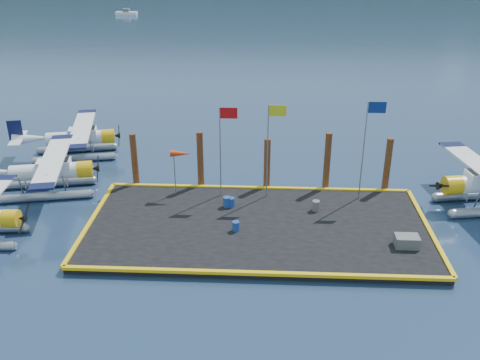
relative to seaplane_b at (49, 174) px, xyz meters
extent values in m
plane|color=navy|center=(14.09, -4.33, -1.45)|extent=(4000.00, 4000.00, 0.00)
cube|color=black|center=(14.09, -4.33, -1.25)|extent=(20.00, 10.00, 0.40)
cylinder|color=#DEA40C|center=(0.15, -6.21, 0.01)|extent=(0.94, 1.07, 1.03)
cube|color=black|center=(0.91, -6.17, 0.01)|extent=(0.15, 1.97, 1.00)
cube|color=#0A0F36|center=(-1.81, -2.49, 0.76)|extent=(1.37, 0.86, 0.12)
cylinder|color=#92969F|center=(-0.61, 0.97, -1.16)|extent=(6.08, 1.83, 0.59)
cylinder|color=#92969F|center=(-0.17, -1.14, -1.16)|extent=(6.08, 1.83, 0.59)
cylinder|color=white|center=(-0.20, -0.04, 0.17)|extent=(4.69, 1.99, 1.08)
cube|color=white|center=(0.38, 0.08, 0.51)|extent=(2.33, 1.50, 0.88)
cube|color=black|center=(0.67, 0.14, 0.71)|extent=(1.56, 1.29, 0.54)
cylinder|color=#DEA40C|center=(2.30, 0.48, 0.17)|extent=(1.19, 1.32, 1.14)
cube|color=black|center=(3.12, 0.65, 0.17)|extent=(0.51, 2.15, 1.10)
cube|color=white|center=(0.38, 0.08, 1.00)|extent=(3.25, 8.95, 0.12)
cube|color=#0A0F36|center=(-0.49, 4.21, 1.00)|extent=(1.62, 1.17, 0.13)
cube|color=#0A0F36|center=(1.25, -4.05, 1.00)|extent=(1.62, 1.17, 0.13)
cylinder|color=#92969F|center=(-0.75, 7.50, -1.17)|extent=(5.89, 1.82, 0.57)
cylinder|color=#92969F|center=(-0.31, 5.46, -1.17)|extent=(5.89, 1.82, 0.57)
cylinder|color=white|center=(-0.34, 6.52, 0.12)|extent=(4.55, 1.97, 1.05)
cube|color=white|center=(0.21, 6.64, 0.45)|extent=(2.27, 1.47, 0.86)
cube|color=black|center=(0.49, 6.70, 0.64)|extent=(1.52, 1.26, 0.52)
cylinder|color=#DEA40C|center=(2.08, 7.05, 0.12)|extent=(1.17, 1.28, 1.10)
cube|color=black|center=(2.87, 7.22, 0.12)|extent=(0.51, 2.08, 1.07)
cube|color=white|center=(0.21, 6.64, 0.93)|extent=(3.22, 8.68, 0.11)
cube|color=#0A0F36|center=(-0.66, 10.65, 0.93)|extent=(1.58, 1.14, 0.12)
cube|color=#0A0F36|center=(1.09, 2.64, 0.93)|extent=(1.58, 1.14, 0.12)
cube|color=#0A0F36|center=(-4.63, 5.59, 0.98)|extent=(1.05, 0.33, 1.62)
cube|color=white|center=(-4.53, 5.61, 0.36)|extent=(1.53, 3.35, 0.10)
cylinder|color=#DEA40C|center=(26.25, -1.05, 0.26)|extent=(1.23, 1.36, 1.21)
cube|color=black|center=(25.38, -1.19, 0.26)|extent=(0.45, 2.29, 1.17)
cube|color=#0A0F36|center=(27.55, 3.71, 1.15)|extent=(1.70, 1.18, 0.14)
cylinder|color=navy|center=(12.10, -2.14, -0.72)|extent=(0.47, 0.47, 0.66)
cylinder|color=#545559|center=(17.66, -2.35, -0.73)|extent=(0.46, 0.46, 0.65)
cylinder|color=navy|center=(12.84, -5.10, -0.76)|extent=(0.41, 0.41, 0.58)
cylinder|color=navy|center=(12.38, -2.10, -0.76)|extent=(0.42, 0.42, 0.60)
cube|color=#545559|center=(22.33, -6.34, -0.73)|extent=(1.30, 0.87, 0.65)
cylinder|color=gray|center=(11.59, -0.53, 1.95)|extent=(0.08, 0.08, 6.00)
cube|color=#B50B0D|center=(12.14, -0.53, 4.60)|extent=(1.10, 0.03, 0.70)
cylinder|color=gray|center=(14.59, -0.53, 2.05)|extent=(0.08, 0.08, 6.20)
cube|color=gold|center=(15.14, -0.53, 4.80)|extent=(1.10, 0.03, 0.70)
cylinder|color=gray|center=(20.59, -0.53, 2.20)|extent=(0.08, 0.08, 6.50)
cube|color=navy|center=(21.14, -0.53, 5.10)|extent=(1.10, 0.03, 0.70)
cylinder|color=gray|center=(8.59, -0.53, 0.45)|extent=(0.07, 0.07, 3.00)
cone|color=red|center=(9.09, -0.53, 1.85)|extent=(1.40, 0.44, 0.44)
cylinder|color=#422012|center=(5.59, 1.07, 0.55)|extent=(0.44, 0.44, 4.00)
cylinder|color=#422012|center=(10.09, 1.07, 0.65)|extent=(0.44, 0.44, 4.20)
cylinder|color=#422012|center=(14.59, 1.07, 0.45)|extent=(0.44, 0.44, 3.80)
cylinder|color=#422012|center=(18.59, 1.07, 0.70)|extent=(0.44, 0.44, 4.30)
cylinder|color=#422012|center=(22.59, 1.07, 0.55)|extent=(0.44, 0.44, 4.00)
camera|label=1|loc=(14.43, -31.98, 14.69)|focal=40.00mm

